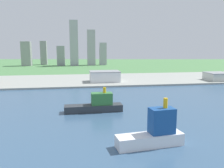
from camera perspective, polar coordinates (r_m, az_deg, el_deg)
ground_plane at (r=211.86m, az=-5.57°, el=-6.84°), size 2400.00×2400.00×0.00m
water_bay at (r=155.24m, az=-4.26°, el=-12.98°), size 840.00×360.00×0.15m
industrial_pier at (r=397.53m, az=-7.16°, el=0.97°), size 840.00×140.00×2.50m
container_barge at (r=211.67m, az=-3.82°, el=-5.08°), size 51.82×12.20×21.94m
ferry_boat at (r=143.54m, az=10.25°, el=-11.49°), size 41.30×15.12×28.50m
warehouse_main at (r=369.60m, az=-1.80°, el=1.90°), size 46.67×31.39×16.57m
warehouse_annex at (r=419.78m, az=24.13°, el=1.72°), size 33.85×33.66×12.73m
distant_skyline at (r=709.13m, az=-11.18°, el=8.08°), size 245.05×68.39×129.53m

